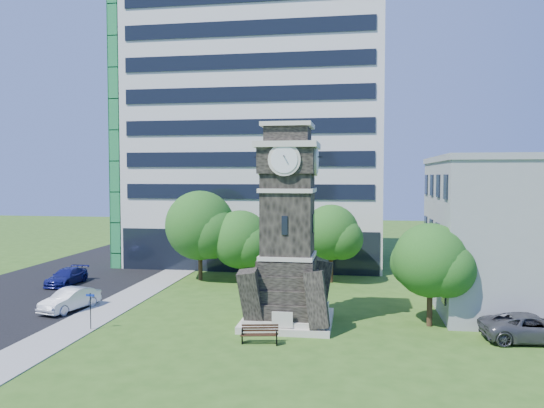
% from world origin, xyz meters
% --- Properties ---
extents(ground, '(160.00, 160.00, 0.00)m').
position_xyz_m(ground, '(0.00, 0.00, 0.00)').
color(ground, '#2F5718').
rests_on(ground, ground).
extents(sidewalk, '(3.00, 70.00, 0.06)m').
position_xyz_m(sidewalk, '(-9.50, 5.00, 0.03)').
color(sidewalk, gray).
rests_on(sidewalk, ground).
extents(street, '(14.00, 80.00, 0.02)m').
position_xyz_m(street, '(-18.00, 5.00, 0.01)').
color(street, black).
rests_on(street, ground).
extents(clock_tower, '(5.40, 5.40, 12.22)m').
position_xyz_m(clock_tower, '(3.00, 2.00, 5.28)').
color(clock_tower, beige).
rests_on(clock_tower, ground).
extents(office_tall, '(26.20, 15.11, 28.60)m').
position_xyz_m(office_tall, '(-3.20, 25.84, 14.22)').
color(office_tall, silver).
rests_on(office_tall, ground).
extents(car_street_mid, '(2.58, 4.70, 1.47)m').
position_xyz_m(car_street_mid, '(-11.92, 2.85, 0.73)').
color(car_street_mid, '#B9BDC2').
rests_on(car_street_mid, ground).
extents(car_street_north, '(1.95, 4.67, 1.35)m').
position_xyz_m(car_street_north, '(-16.69, 10.63, 0.67)').
color(car_street_north, navy).
rests_on(car_street_north, ground).
extents(car_east_lot, '(5.66, 2.98, 1.52)m').
position_xyz_m(car_east_lot, '(16.68, 0.58, 0.76)').
color(car_east_lot, '#46464B').
rests_on(car_east_lot, ground).
extents(park_bench, '(2.00, 0.53, 1.03)m').
position_xyz_m(park_bench, '(1.99, -2.10, 0.55)').
color(park_bench, black).
rests_on(park_bench, ground).
extents(street_sign, '(0.53, 0.05, 2.20)m').
position_xyz_m(street_sign, '(-8.28, -1.19, 1.38)').
color(street_sign, black).
rests_on(street_sign, ground).
extents(tree_nw, '(6.61, 6.01, 7.79)m').
position_xyz_m(tree_nw, '(-6.15, 14.26, 4.60)').
color(tree_nw, '#332114').
rests_on(tree_nw, ground).
extents(tree_nc, '(5.43, 4.93, 6.17)m').
position_xyz_m(tree_nc, '(-2.48, 13.71, 3.55)').
color(tree_nc, '#332114').
rests_on(tree_nc, ground).
extents(tree_ne, '(5.17, 4.70, 6.64)m').
position_xyz_m(tree_ne, '(5.08, 15.05, 4.12)').
color(tree_ne, '#332114').
rests_on(tree_ne, ground).
extents(tree_east, '(4.91, 4.47, 6.24)m').
position_xyz_m(tree_east, '(11.59, 2.82, 3.84)').
color(tree_east, '#332114').
rests_on(tree_east, ground).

